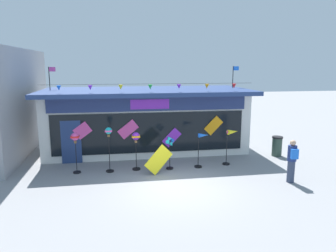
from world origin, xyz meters
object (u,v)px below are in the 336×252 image
at_px(kite_shop_building, 146,119).
at_px(trash_bin, 277,146).
at_px(wind_spinner_far_left, 75,141).
at_px(wind_spinner_center_left, 136,141).
at_px(wind_spinner_right, 202,144).
at_px(wind_spinner_center_right, 170,147).
at_px(display_kite_on_ground, 159,160).
at_px(wind_spinner_left, 109,139).
at_px(person_near_camera, 292,160).
at_px(wind_spinner_far_right, 231,138).

distance_m(kite_shop_building, trash_bin, 6.86).
xyz_separation_m(wind_spinner_far_left, wind_spinner_center_left, (2.50, 0.02, -0.09)).
distance_m(wind_spinner_center_left, wind_spinner_right, 2.89).
distance_m(wind_spinner_center_right, display_kite_on_ground, 0.87).
bearing_deg(wind_spinner_left, person_near_camera, -19.04).
distance_m(kite_shop_building, wind_spinner_right, 4.17).
relative_size(wind_spinner_center_right, wind_spinner_far_right, 0.89).
height_order(wind_spinner_center_left, wind_spinner_right, wind_spinner_center_left).
distance_m(kite_shop_building, display_kite_on_ground, 4.27).
xyz_separation_m(wind_spinner_center_left, trash_bin, (7.08, 1.00, -0.78)).
bearing_deg(person_near_camera, kite_shop_building, -43.09).
distance_m(kite_shop_building, person_near_camera, 7.80).
height_order(wind_spinner_center_right, wind_spinner_right, wind_spinner_right).
bearing_deg(kite_shop_building, wind_spinner_center_left, -102.61).
distance_m(wind_spinner_left, wind_spinner_right, 4.03).
xyz_separation_m(wind_spinner_left, display_kite_on_ground, (2.01, -0.62, -0.81)).
bearing_deg(wind_spinner_far_left, wind_spinner_right, -1.01).
relative_size(wind_spinner_center_left, wind_spinner_far_right, 1.02).
height_order(wind_spinner_far_left, wind_spinner_center_right, wind_spinner_far_left).
distance_m(wind_spinner_left, wind_spinner_far_right, 5.45).
xyz_separation_m(kite_shop_building, wind_spinner_far_left, (-3.27, -3.45, -0.28)).
height_order(wind_spinner_center_right, trash_bin, wind_spinner_center_right).
bearing_deg(wind_spinner_far_right, wind_spinner_center_right, -175.41).
bearing_deg(display_kite_on_ground, wind_spinner_left, 162.79).
xyz_separation_m(wind_spinner_center_right, wind_spinner_far_right, (2.86, 0.23, 0.24)).
relative_size(wind_spinner_left, wind_spinner_center_left, 1.16).
bearing_deg(trash_bin, wind_spinner_left, -172.44).
relative_size(wind_spinner_center_left, wind_spinner_right, 1.07).
bearing_deg(wind_spinner_left, trash_bin, 7.56).
xyz_separation_m(person_near_camera, trash_bin, (1.27, 3.48, -0.39)).
bearing_deg(wind_spinner_center_right, wind_spinner_far_left, 177.86).
relative_size(wind_spinner_far_left, wind_spinner_far_right, 1.06).
relative_size(wind_spinner_center_right, trash_bin, 1.48).
distance_m(person_near_camera, trash_bin, 3.73).
distance_m(wind_spinner_center_right, trash_bin, 5.77).
bearing_deg(wind_spinner_center_left, wind_spinner_far_right, 0.76).
distance_m(wind_spinner_far_right, person_near_camera, 2.97).
height_order(wind_spinner_left, wind_spinner_far_right, wind_spinner_left).
bearing_deg(person_near_camera, wind_spinner_right, -32.54).
relative_size(wind_spinner_center_right, person_near_camera, 0.87).
relative_size(wind_spinner_left, person_near_camera, 1.15).
height_order(wind_spinner_far_left, wind_spinner_right, wind_spinner_far_left).
height_order(wind_spinner_center_left, display_kite_on_ground, wind_spinner_center_left).
distance_m(kite_shop_building, wind_spinner_center_left, 3.53).
distance_m(kite_shop_building, wind_spinner_left, 4.00).
xyz_separation_m(wind_spinner_far_left, wind_spinner_right, (5.38, -0.10, -0.33)).
xyz_separation_m(kite_shop_building, wind_spinner_left, (-1.90, -3.52, -0.22)).
distance_m(wind_spinner_left, wind_spinner_center_left, 1.15).
relative_size(wind_spinner_center_left, display_kite_on_ground, 1.44).
relative_size(wind_spinner_center_right, wind_spinner_right, 0.94).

